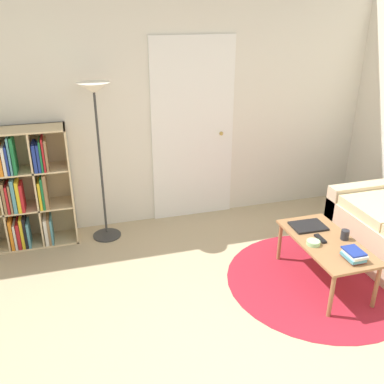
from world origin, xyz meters
name	(u,v)px	position (x,y,z in m)	size (l,w,h in m)	color
wall_back	(174,109)	(0.01, 2.78, 1.29)	(7.65, 0.11, 2.60)	silver
rug	(317,280)	(0.92, 1.10, 0.00)	(1.67, 1.67, 0.01)	maroon
bookshelf	(15,192)	(-1.72, 2.57, 0.60)	(1.03, 0.34, 1.24)	beige
floor_lamp	(96,113)	(-0.85, 2.49, 1.37)	(0.31, 0.31, 1.66)	#333333
coffee_table	(326,245)	(0.95, 1.08, 0.38)	(0.50, 0.97, 0.43)	#996B42
laptop	(308,226)	(0.92, 1.35, 0.44)	(0.32, 0.24, 0.02)	black
bowl	(313,243)	(0.80, 1.06, 0.44)	(0.12, 0.12, 0.04)	#9ED193
book_stack_on_table	(354,255)	(0.99, 0.76, 0.47)	(0.14, 0.19, 0.08)	#B21E23
cup	(345,235)	(1.11, 1.06, 0.47)	(0.07, 0.07, 0.09)	#28282D
remote	(320,239)	(0.91, 1.12, 0.44)	(0.05, 0.15, 0.02)	black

